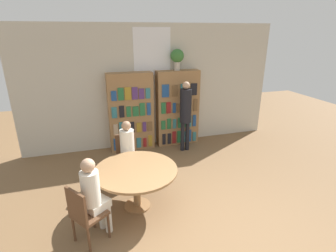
# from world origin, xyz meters

# --- Properties ---
(ground_plane) EXTENTS (16.00, 16.00, 0.00)m
(ground_plane) POSITION_xyz_m (0.00, 0.00, 0.00)
(ground_plane) COLOR brown
(wall_back) EXTENTS (6.40, 0.07, 3.00)m
(wall_back) POSITION_xyz_m (0.00, 3.65, 1.51)
(wall_back) COLOR beige
(wall_back) RESTS_ON ground_plane
(bookshelf_left) EXTENTS (1.08, 0.34, 1.91)m
(bookshelf_left) POSITION_xyz_m (-0.60, 3.46, 0.95)
(bookshelf_left) COLOR olive
(bookshelf_left) RESTS_ON ground_plane
(bookshelf_right) EXTENTS (1.08, 0.34, 1.91)m
(bookshelf_right) POSITION_xyz_m (0.60, 3.46, 0.95)
(bookshelf_right) COLOR olive
(bookshelf_right) RESTS_ON ground_plane
(flower_vase) EXTENTS (0.32, 0.32, 0.51)m
(flower_vase) POSITION_xyz_m (0.58, 3.46, 2.23)
(flower_vase) COLOR #B7AD9E
(flower_vase) RESTS_ON bookshelf_right
(reading_table) EXTENTS (1.36, 1.36, 0.72)m
(reading_table) POSITION_xyz_m (-0.92, 1.07, 0.62)
(reading_table) COLOR olive
(reading_table) RESTS_ON ground_plane
(chair_near_camera) EXTENTS (0.56, 0.56, 0.90)m
(chair_near_camera) POSITION_xyz_m (-1.74, 0.47, 0.50)
(chair_near_camera) COLOR brown
(chair_near_camera) RESTS_ON ground_plane
(chair_left_side) EXTENTS (0.40, 0.40, 0.90)m
(chair_left_side) POSITION_xyz_m (-0.92, 2.08, 0.50)
(chair_left_side) COLOR brown
(chair_left_side) RESTS_ON ground_plane
(seated_reader_left) EXTENTS (0.27, 0.38, 1.25)m
(seated_reader_left) POSITION_xyz_m (-0.92, 1.91, 0.71)
(seated_reader_left) COLOR silver
(seated_reader_left) RESTS_ON ground_plane
(seated_reader_right) EXTENTS (0.41, 0.39, 1.26)m
(seated_reader_right) POSITION_xyz_m (-1.59, 0.57, 0.72)
(seated_reader_right) COLOR silver
(seated_reader_right) RESTS_ON ground_plane
(librarian_standing) EXTENTS (0.28, 0.55, 1.72)m
(librarian_standing) POSITION_xyz_m (0.63, 2.96, 1.04)
(librarian_standing) COLOR black
(librarian_standing) RESTS_ON ground_plane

